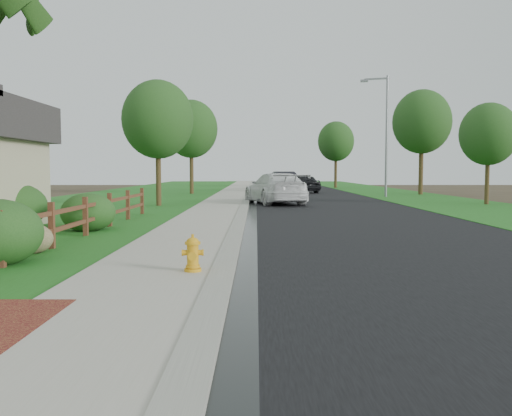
{
  "coord_description": "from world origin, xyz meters",
  "views": [
    {
      "loc": [
        0.97,
        -6.83,
        1.81
      ],
      "look_at": [
        0.97,
        5.11,
        0.97
      ],
      "focal_mm": 38.0,
      "sensor_mm": 36.0,
      "label": 1
    }
  ],
  "objects_px": {
    "ranch_fence": "(70,219)",
    "dark_car_mid": "(302,184)",
    "fire_hydrant": "(193,254)",
    "white_suv": "(275,188)",
    "streetlight": "(384,129)"
  },
  "relations": [
    {
      "from": "ranch_fence",
      "to": "dark_car_mid",
      "type": "bearing_deg",
      "value": 74.68
    },
    {
      "from": "ranch_fence",
      "to": "fire_hydrant",
      "type": "height_order",
      "value": "ranch_fence"
    },
    {
      "from": "ranch_fence",
      "to": "streetlight",
      "type": "bearing_deg",
      "value": 60.26
    },
    {
      "from": "dark_car_mid",
      "to": "streetlight",
      "type": "bearing_deg",
      "value": 105.11
    },
    {
      "from": "ranch_fence",
      "to": "white_suv",
      "type": "bearing_deg",
      "value": 70.28
    },
    {
      "from": "fire_hydrant",
      "to": "dark_car_mid",
      "type": "relative_size",
      "value": 0.15
    },
    {
      "from": "fire_hydrant",
      "to": "white_suv",
      "type": "distance_m",
      "value": 19.9
    },
    {
      "from": "white_suv",
      "to": "dark_car_mid",
      "type": "height_order",
      "value": "white_suv"
    },
    {
      "from": "dark_car_mid",
      "to": "streetlight",
      "type": "distance_m",
      "value": 9.52
    },
    {
      "from": "dark_car_mid",
      "to": "fire_hydrant",
      "type": "bearing_deg",
      "value": 63.72
    },
    {
      "from": "white_suv",
      "to": "fire_hydrant",
      "type": "bearing_deg",
      "value": 69.24
    },
    {
      "from": "dark_car_mid",
      "to": "ranch_fence",
      "type": "bearing_deg",
      "value": 56.3
    },
    {
      "from": "ranch_fence",
      "to": "white_suv",
      "type": "relative_size",
      "value": 3.0
    },
    {
      "from": "white_suv",
      "to": "streetlight",
      "type": "bearing_deg",
      "value": -150.49
    },
    {
      "from": "fire_hydrant",
      "to": "white_suv",
      "type": "relative_size",
      "value": 0.11
    }
  ]
}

